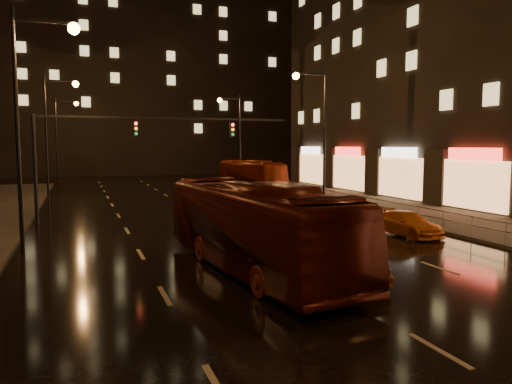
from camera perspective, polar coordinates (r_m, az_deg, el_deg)
ground at (r=31.74m, az=-6.15°, el=-2.75°), size 140.00×140.00×0.00m
sidewalk_right at (r=33.25m, az=19.34°, el=-2.52°), size 7.00×70.00×0.15m
building_distant at (r=84.43m, az=-12.08°, el=14.48°), size 44.00×16.00×36.00m
traffic_signal at (r=30.65m, az=-15.52°, el=5.68°), size 15.31×0.32×6.20m
railing_right at (r=33.69m, az=11.79°, el=-0.82°), size 0.05×56.00×1.00m
bus_red at (r=17.73m, az=-0.27°, el=-3.98°), size 3.79×11.59×3.17m
bus_curb at (r=49.99m, az=-0.57°, el=1.95°), size 3.88×10.88×2.97m
taxi_near at (r=17.19m, az=9.72°, el=-7.22°), size 2.03×4.47×1.49m
taxi_far at (r=25.92m, az=16.85°, el=-3.45°), size 2.10×4.26×1.19m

